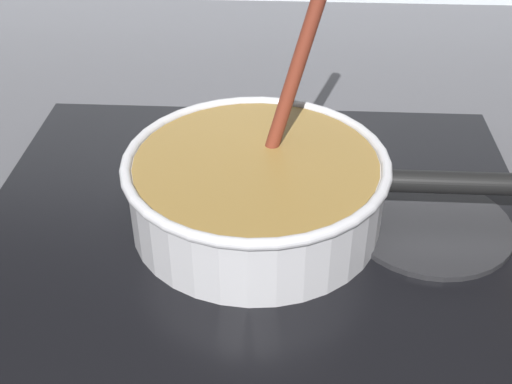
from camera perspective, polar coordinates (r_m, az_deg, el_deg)
name	(u,v)px	position (r m, az deg, el deg)	size (l,w,h in m)	color
ground	(106,300)	(0.65, -12.82, -9.07)	(2.40, 1.60, 0.04)	#4C4C51
hob_plate	(256,225)	(0.67, 0.00, -2.89)	(0.56, 0.48, 0.01)	black
burner_ring	(256,217)	(0.67, 0.00, -2.22)	(0.20, 0.20, 0.01)	#592D0C
spare_burner	(429,224)	(0.68, 14.73, -2.70)	(0.16, 0.16, 0.01)	#262628
cooking_pan	(258,187)	(0.65, 0.17, 0.41)	(0.40, 0.26, 0.29)	silver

